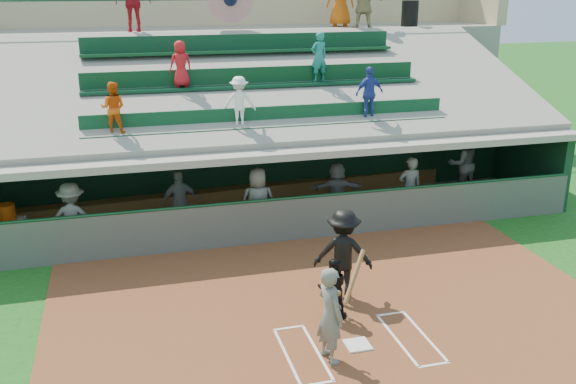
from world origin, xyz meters
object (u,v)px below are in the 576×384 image
object	(u,v)px
white_table	(9,232)
trash_bin	(410,13)
water_cooler	(6,213)
catcher	(332,288)
home_plate	(358,345)
batter_at_plate	(330,314)

from	to	relation	value
white_table	trash_bin	distance (m)	15.19
water_cooler	trash_bin	distance (m)	15.05
white_table	trash_bin	world-z (taller)	trash_bin
catcher	trash_bin	distance (m)	13.92
home_plate	catcher	bearing A→B (deg)	95.55
home_plate	water_cooler	distance (m)	9.21
catcher	home_plate	bearing A→B (deg)	106.69
catcher	white_table	bearing A→B (deg)	-28.55
catcher	trash_bin	size ratio (longest dim) A/B	1.35
white_table	trash_bin	bearing A→B (deg)	31.61
batter_at_plate	trash_bin	bearing A→B (deg)	60.62
batter_at_plate	water_cooler	world-z (taller)	batter_at_plate
white_table	trash_bin	xyz separation A→B (m)	(13.13, 6.02, 4.69)
catcher	white_table	world-z (taller)	catcher
water_cooler	trash_bin	bearing A→B (deg)	24.85
home_plate	white_table	world-z (taller)	white_table
water_cooler	trash_bin	world-z (taller)	trash_bin
catcher	white_table	xyz separation A→B (m)	(-6.46, 5.36, -0.27)
home_plate	water_cooler	xyz separation A→B (m)	(-6.56, 6.41, 0.84)
batter_at_plate	white_table	world-z (taller)	batter_at_plate
trash_bin	home_plate	bearing A→B (deg)	-117.73
water_cooler	trash_bin	size ratio (longest dim) A/B	0.46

